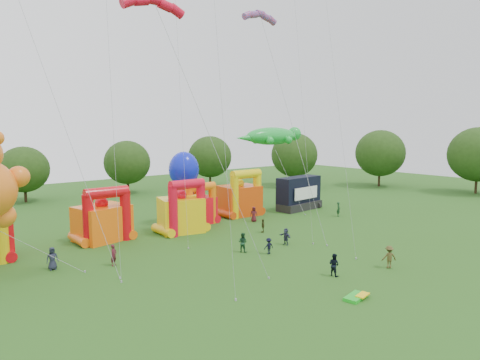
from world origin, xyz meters
TOP-DOWN VIEW (x-y plane):
  - ground at (0.00, 0.00)m, footprint 160.00×160.00m
  - tree_ring at (-1.21, 0.63)m, footprint 126.32×128.45m
  - bouncy_castle_1 at (-7.82, 28.38)m, footprint 5.89×5.11m
  - bouncy_castle_2 at (0.63, 26.17)m, footprint 5.54×4.86m
  - bouncy_castle_3 at (4.32, 28.77)m, footprint 4.50×3.63m
  - bouncy_castle_4 at (11.87, 29.27)m, footprint 5.64×4.74m
  - stage_trailer at (21.18, 27.01)m, footprint 7.62×3.36m
  - teddy_bear_kite at (-18.44, 21.49)m, footprint 9.96×4.78m
  - gecko_kite at (19.08, 29.62)m, footprint 12.66×9.32m
  - octopus_kite at (3.01, 29.35)m, footprint 3.70×6.31m
  - parafoil_kites at (-6.58, 16.44)m, footprint 27.22×16.66m
  - diamond_kites at (-0.33, 16.25)m, footprint 22.62×19.57m
  - folded_kite_bundle at (-0.04, 1.81)m, footprint 2.15×1.38m
  - spectator_0 at (-14.87, 22.02)m, footprint 1.03×0.74m
  - spectator_1 at (-10.40, 19.71)m, footprint 0.83×0.76m
  - spectator_2 at (0.97, 15.69)m, footprint 1.06×1.15m
  - spectator_3 at (2.47, 13.59)m, footprint 1.07×0.69m
  - spectator_4 at (7.74, 20.16)m, footprint 0.86×0.96m
  - spectator_5 at (6.04, 14.81)m, footprint 0.58×1.64m
  - spectator_6 at (10.59, 25.00)m, footprint 1.12×1.10m
  - spectator_7 at (21.63, 20.15)m, footprint 0.85×0.83m
  - spectator_8 at (2.47, 5.81)m, footprint 0.77×0.96m
  - spectator_9 at (7.69, 4.01)m, footprint 1.47×1.30m

SIDE VIEW (x-z plane):
  - ground at x=0.00m, z-range 0.00..0.00m
  - folded_kite_bundle at x=-0.04m, z-range -0.02..0.29m
  - spectator_4 at x=7.74m, z-range 0.00..1.56m
  - spectator_3 at x=2.47m, z-range 0.00..1.57m
  - spectator_5 at x=6.04m, z-range 0.00..1.75m
  - spectator_8 at x=2.47m, z-range 0.00..1.87m
  - spectator_1 at x=-10.40m, z-range 0.00..1.91m
  - spectator_2 at x=0.97m, z-range 0.00..1.92m
  - spectator_6 at x=10.59m, z-range 0.00..1.94m
  - spectator_0 at x=-14.87m, z-range 0.00..1.96m
  - spectator_7 at x=21.63m, z-range 0.00..1.97m
  - spectator_9 at x=7.69m, z-range 0.00..1.97m
  - bouncy_castle_3 at x=4.32m, z-range -0.61..4.68m
  - bouncy_castle_1 at x=-7.82m, z-range -0.71..5.22m
  - stage_trailer at x=21.18m, z-range -0.09..4.77m
  - bouncy_castle_2 at x=0.63m, z-range -0.74..5.50m
  - bouncy_castle_4 at x=11.87m, z-range -0.77..5.62m
  - teddy_bear_kite at x=-18.44m, z-range -0.09..11.88m
  - tree_ring at x=-1.21m, z-range 0.22..12.30m
  - octopus_kite at x=3.01m, z-range 1.69..10.87m
  - gecko_kite at x=19.08m, z-range 2.84..14.99m
  - parafoil_kites at x=-6.58m, z-range -1.09..24.74m
  - diamond_kites at x=-0.33m, z-range -4.79..38.05m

